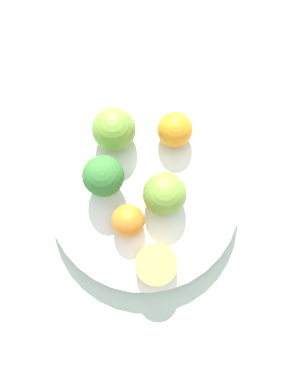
# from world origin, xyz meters

# --- Properties ---
(ground_plane) EXTENTS (6.00, 6.00, 0.00)m
(ground_plane) POSITION_xyz_m (0.00, 0.00, 0.00)
(ground_plane) COLOR gray
(table_surface) EXTENTS (1.20, 1.20, 0.02)m
(table_surface) POSITION_xyz_m (0.00, 0.00, 0.01)
(table_surface) COLOR #B2C6B2
(table_surface) RESTS_ON ground_plane
(bowl) EXTENTS (0.27, 0.27, 0.03)m
(bowl) POSITION_xyz_m (0.00, 0.00, 0.04)
(bowl) COLOR white
(bowl) RESTS_ON table_surface
(broccoli) EXTENTS (0.05, 0.05, 0.07)m
(broccoli) POSITION_xyz_m (-0.05, -0.02, 0.09)
(broccoli) COLOR #99C17A
(broccoli) RESTS_ON bowl
(apple_red) EXTENTS (0.06, 0.06, 0.06)m
(apple_red) POSITION_xyz_m (0.03, 0.01, 0.08)
(apple_red) COLOR olive
(apple_red) RESTS_ON bowl
(apple_green) EXTENTS (0.06, 0.06, 0.06)m
(apple_green) POSITION_xyz_m (-0.08, 0.04, 0.08)
(apple_green) COLOR olive
(apple_green) RESTS_ON bowl
(orange_front) EXTENTS (0.05, 0.05, 0.05)m
(orange_front) POSITION_xyz_m (-0.02, 0.09, 0.08)
(orange_front) COLOR orange
(orange_front) RESTS_ON bowl
(orange_back) EXTENTS (0.04, 0.04, 0.04)m
(orange_back) POSITION_xyz_m (0.01, -0.04, 0.07)
(orange_back) COLOR orange
(orange_back) RESTS_ON bowl
(small_cup) EXTENTS (0.05, 0.05, 0.02)m
(small_cup) POSITION_xyz_m (0.08, -0.06, 0.06)
(small_cup) COLOR #F4CC4C
(small_cup) RESTS_ON bowl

